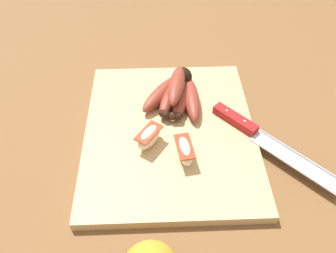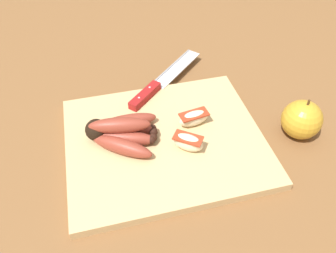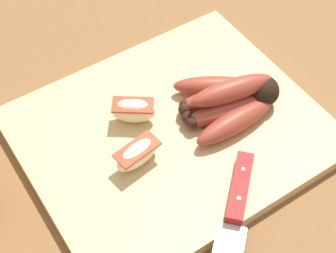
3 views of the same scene
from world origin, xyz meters
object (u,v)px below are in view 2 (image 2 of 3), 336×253
at_px(chefs_knife, 157,85).
at_px(apple_wedge_middle, 194,118).
at_px(banana_bunch, 121,132).
at_px(apple_wedge_near, 188,142).
at_px(whole_apple, 302,120).

height_order(chefs_knife, apple_wedge_middle, apple_wedge_middle).
height_order(banana_bunch, apple_wedge_middle, banana_bunch).
relative_size(apple_wedge_near, whole_apple, 0.69).
distance_m(chefs_knife, apple_wedge_near, 0.21).
bearing_deg(banana_bunch, apple_wedge_middle, -178.17).
xyz_separation_m(apple_wedge_near, apple_wedge_middle, (-0.03, -0.06, -0.00)).
bearing_deg(whole_apple, banana_bunch, -8.78).
xyz_separation_m(chefs_knife, apple_wedge_middle, (-0.05, 0.14, 0.01)).
height_order(banana_bunch, chefs_knife, banana_bunch).
xyz_separation_m(apple_wedge_middle, whole_apple, (-0.22, 0.06, 0.00)).
relative_size(banana_bunch, apple_wedge_near, 2.28).
relative_size(chefs_knife, apple_wedge_near, 3.40).
relative_size(banana_bunch, chefs_knife, 0.67).
xyz_separation_m(banana_bunch, chefs_knife, (-0.11, -0.15, -0.01)).
bearing_deg(apple_wedge_middle, chefs_knife, -70.98).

